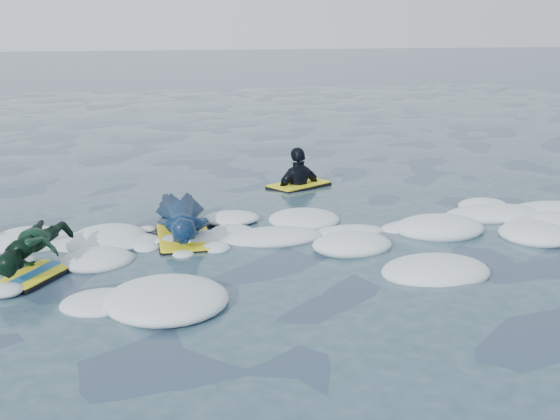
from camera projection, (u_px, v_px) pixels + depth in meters
The scene contains 5 objects.
ground at pixel (214, 283), 7.26m from camera, with size 120.00×120.00×0.00m, color #1C3045.
foam_band at pixel (203, 252), 8.23m from camera, with size 12.00×3.10×0.30m, color silver, non-canonical shape.
prone_woman_unit at pixel (182, 219), 8.72m from camera, with size 0.71×1.78×0.46m.
prone_child_unit at pixel (35, 251), 7.48m from camera, with size 0.99×1.36×0.48m.
waiting_rider_unit at pixel (299, 193), 11.40m from camera, with size 1.15×1.00×1.52m.
Camera 1 is at (-0.84, -6.79, 2.62)m, focal length 45.00 mm.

